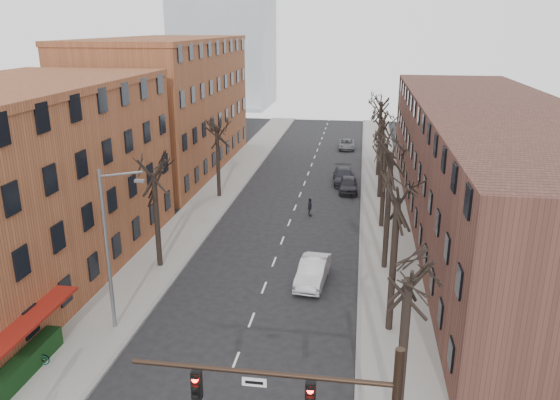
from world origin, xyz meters
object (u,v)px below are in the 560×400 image
at_px(silver_sedan, 313,271).
at_px(parked_car_near, 348,184).
at_px(parked_car_mid, 344,176).
at_px(bicycle, 32,357).

xyz_separation_m(silver_sedan, parked_car_near, (1.64, 20.50, -0.03)).
bearing_deg(silver_sedan, parked_car_mid, 92.38).
relative_size(silver_sedan, bicycle, 2.84).
bearing_deg(silver_sedan, bicycle, -133.53).
bearing_deg(parked_car_near, bicycle, -116.08).
xyz_separation_m(silver_sedan, parked_car_mid, (1.07, 23.49, -0.02)).
bearing_deg(silver_sedan, parked_car_near, 90.41).
relative_size(silver_sedan, parked_car_near, 1.07).
distance_m(parked_car_near, bicycle, 34.66).
height_order(parked_car_near, parked_car_mid, parked_car_mid).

